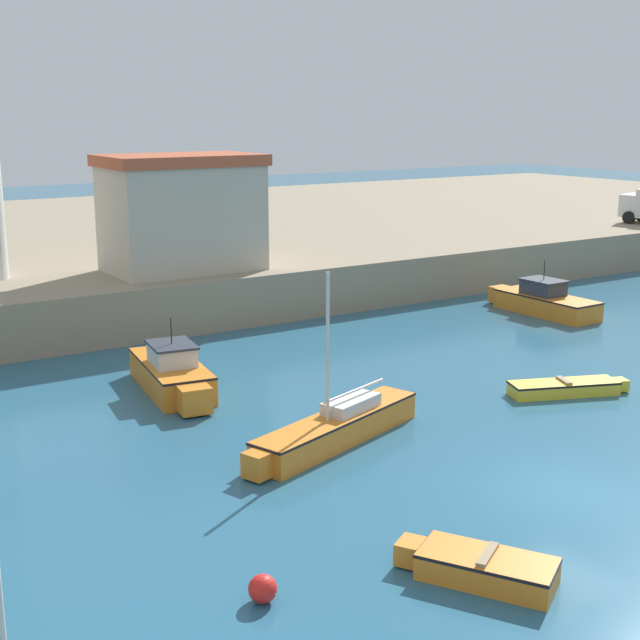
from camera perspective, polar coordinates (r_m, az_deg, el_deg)
The scene contains 9 objects.
ground_plane at distance 23.70m, azimuth 15.23°, elevation -10.38°, with size 200.00×200.00×0.00m, color #28607F.
quay_seawall at distance 56.55m, azimuth -15.71°, elevation 4.47°, with size 120.00×40.00×2.25m, color gray.
dinghy_yellow_1 at distance 31.11m, azimuth 15.48°, elevation -4.16°, with size 4.12×2.31×0.53m.
sailboat_orange_2 at distance 25.70m, azimuth 1.06°, elevation -6.83°, with size 6.85×3.17×5.05m.
motorboat_orange_3 at distance 43.00m, azimuth 14.10°, elevation 1.19°, with size 1.90×5.96×2.52m.
dinghy_orange_4 at distance 19.03m, azimuth 10.27°, elevation -15.24°, with size 2.49×3.31×0.64m.
motorboat_orange_5 at distance 30.60m, azimuth -9.42°, elevation -3.38°, with size 2.51×5.76×2.59m.
mooring_buoy at distance 18.06m, azimuth -3.69°, elevation -16.79°, with size 0.57×0.57×0.57m, color red.
harbor_shed_mid_row at distance 40.58m, azimuth -8.83°, elevation 6.82°, with size 6.91×4.33×5.16m.
Camera 1 is at (-16.52, -14.19, 9.34)m, focal length 50.00 mm.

